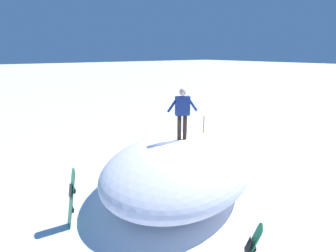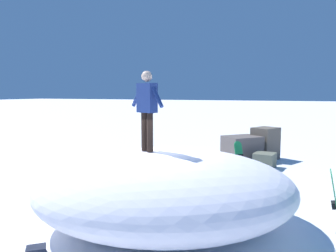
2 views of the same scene
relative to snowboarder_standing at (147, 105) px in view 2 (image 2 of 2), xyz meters
The scene contains 5 objects.
ground 2.88m from the snowboarder_standing, 69.90° to the right, with size 240.00×240.00×0.00m, color white.
snow_mound 1.97m from the snowboarder_standing, 145.37° to the right, with size 5.96×4.70×1.78m, color white.
snowboarder_standing is the anchor object (origin of this frame).
snowboard_secondary_upright 4.64m from the snowboarder_standing, 110.04° to the right, with size 0.51×0.51×1.52m.
rock_outcrop 8.59m from the snowboarder_standing, 98.85° to the right, with size 2.54×2.88×1.49m.
Camera 2 is at (-3.32, 6.86, 3.09)m, focal length 33.92 mm.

